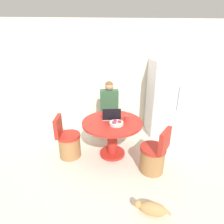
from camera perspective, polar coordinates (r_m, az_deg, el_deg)
ground_plane at (r=3.40m, az=1.35°, el=-16.60°), size 12.00×12.00×0.00m
wall_back at (r=4.37m, az=-0.24°, el=11.19°), size 7.00×0.06×2.60m
refrigerator at (r=4.33m, az=16.38°, el=4.40°), size 0.67×0.72×1.76m
dining_table at (r=3.37m, az=0.10°, el=-6.33°), size 1.14×1.14×0.73m
chair_left_side at (r=3.55m, az=-14.03°, el=-9.84°), size 0.44×0.44×0.84m
chair_near_right_corner at (r=3.17m, az=13.36°, el=-14.06°), size 0.51×0.50×0.84m
person_seated at (r=4.01m, az=-0.94°, el=1.63°), size 0.40×0.37×1.33m
laptop at (r=3.35m, az=-0.16°, el=-1.53°), size 0.35×0.23×0.24m
fruit_bowl at (r=3.13m, az=1.42°, el=-3.66°), size 0.25×0.25×0.10m
coffee_cup at (r=3.30m, az=4.73°, el=-2.04°), size 0.08×0.08×0.10m
cat at (r=2.66m, az=12.83°, el=-28.36°), size 0.47×0.26×0.19m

